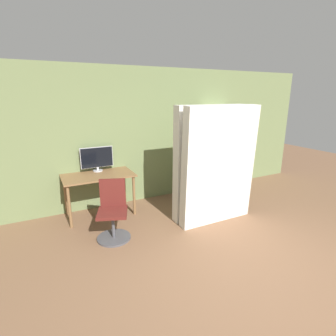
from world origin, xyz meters
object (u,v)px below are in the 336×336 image
at_px(office_chair, 113,215).
at_px(mattress_far, 210,163).
at_px(bookshelf, 212,151).
at_px(mattress_near, 219,166).
at_px(monitor, 97,158).

height_order(office_chair, mattress_far, mattress_far).
height_order(office_chair, bookshelf, bookshelf).
distance_m(office_chair, bookshelf, 2.95).
bearing_deg(bookshelf, mattress_near, -122.13).
relative_size(monitor, office_chair, 0.65).
height_order(monitor, mattress_near, mattress_near).
distance_m(bookshelf, mattress_near, 1.68).
bearing_deg(mattress_far, monitor, 146.09).
relative_size(bookshelf, mattress_far, 0.97).
distance_m(monitor, bookshelf, 2.62).
height_order(bookshelf, mattress_near, mattress_near).
height_order(monitor, mattress_far, mattress_far).
xyz_separation_m(monitor, office_chair, (-0.06, -1.15, -0.66)).
relative_size(office_chair, bookshelf, 0.47).
distance_m(office_chair, mattress_near, 1.92).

